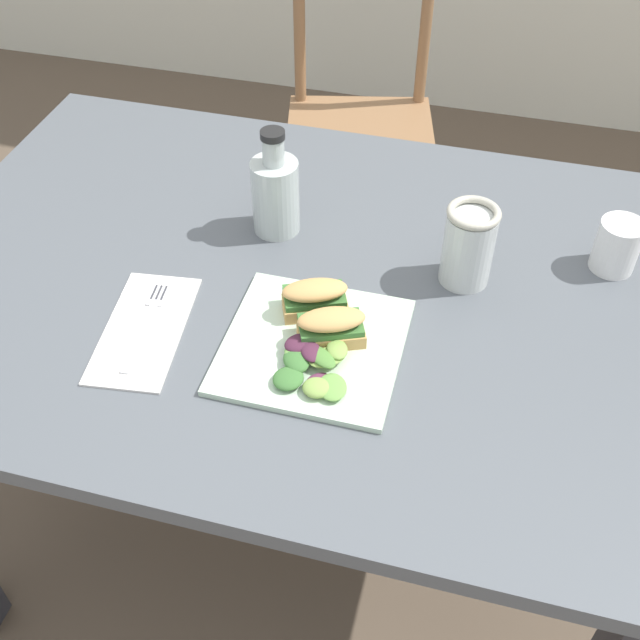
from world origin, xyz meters
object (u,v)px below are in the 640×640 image
Objects in this scene: chair_wooden_far at (360,125)px; sandwich_half_back at (315,297)px; dining_table at (296,330)px; bottle_cold_brew at (276,198)px; fork_on_napkin at (148,319)px; cup_extra_side at (617,246)px; plate_lunch at (313,346)px; mason_jar_iced_tea at (468,249)px; sandwich_half_front at (331,327)px.

sandwich_half_back is at bearing -81.48° from chair_wooden_far.
sandwich_half_back is (0.06, -0.08, 0.16)m from dining_table.
chair_wooden_far is 0.93m from bottle_cold_brew.
cup_extra_side is (0.68, 0.31, 0.04)m from fork_on_napkin.
mason_jar_iced_tea is at bearing 47.71° from plate_lunch.
chair_wooden_far reaches higher than plate_lunch.
sandwich_half_back is at bearing -151.69° from cup_extra_side.
dining_table is at bearing -165.77° from mason_jar_iced_tea.
dining_table is 0.27m from fork_on_napkin.
mason_jar_iced_tea reaches higher than fork_on_napkin.
mason_jar_iced_tea reaches higher than cup_extra_side.
mason_jar_iced_tea is 0.25m from cup_extra_side.
plate_lunch is (0.07, -0.14, 0.13)m from dining_table.
mason_jar_iced_tea reaches higher than sandwich_half_back.
sandwich_half_front is 1.00× the size of sandwich_half_back.
mason_jar_iced_tea is (0.33, -0.05, -0.00)m from bottle_cold_brew.
cup_extra_side is at bearing 4.25° from bottle_cold_brew.
sandwich_half_back is at bearing -58.10° from bottle_cold_brew.
sandwich_half_front is 0.80× the size of mason_jar_iced_tea.
plate_lunch is 0.30m from bottle_cold_brew.
fork_on_napkin is at bearing -139.85° from dining_table.
plate_lunch reaches higher than fork_on_napkin.
sandwich_half_back is at bearing 102.77° from plate_lunch.
bottle_cold_brew reaches higher than mason_jar_iced_tea.
fork_on_napkin is at bearing -94.23° from chair_wooden_far.
fork_on_napkin is (-0.26, -0.01, 0.00)m from plate_lunch.
bottle_cold_brew reaches higher than sandwich_half_back.
chair_wooden_far reaches higher than sandwich_half_front.
bottle_cold_brew is at bearing 121.90° from sandwich_half_back.
mason_jar_iced_tea reaches higher than plate_lunch.
mason_jar_iced_tea is at bearing -158.50° from cup_extra_side.
sandwich_half_front is (0.20, -1.11, 0.33)m from chair_wooden_far.
chair_wooden_far is at bearing 98.77° from plate_lunch.
chair_wooden_far reaches higher than sandwich_half_back.
sandwich_half_front is at bearing -57.19° from bottle_cold_brew.
bottle_cold_brew is at bearing 119.31° from dining_table.
plate_lunch is at bearing 2.62° from fork_on_napkin.
mason_jar_iced_tea is at bearing -68.08° from chair_wooden_far.
mason_jar_iced_tea reaches higher than sandwich_half_front.
fork_on_napkin is (-0.19, -0.16, 0.13)m from dining_table.
mason_jar_iced_tea is at bearing 49.69° from sandwich_half_front.
sandwich_half_front reaches higher than plate_lunch.
bottle_cold_brew is at bearing 171.55° from mason_jar_iced_tea.
chair_wooden_far is 1.17m from fork_on_napkin.
bottle_cold_brew is (0.04, -0.86, 0.36)m from chair_wooden_far.
chair_wooden_far reaches higher than dining_table.
chair_wooden_far is 7.97× the size of sandwich_half_front.
bottle_cold_brew is at bearing -175.75° from cup_extra_side.
chair_wooden_far is 6.40× the size of mason_jar_iced_tea.
sandwich_half_back is (0.16, -1.05, 0.33)m from chair_wooden_far.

